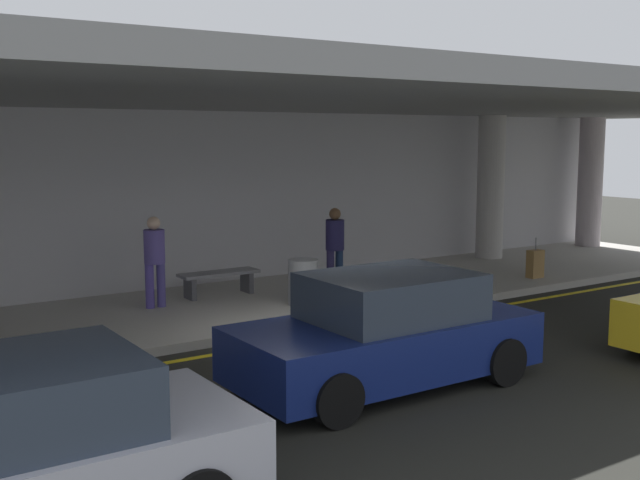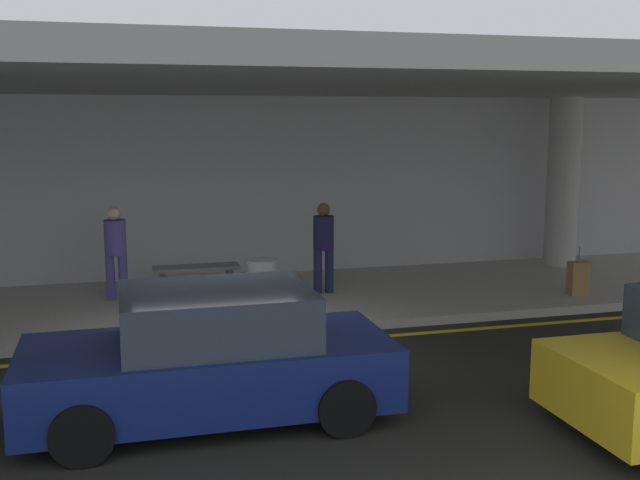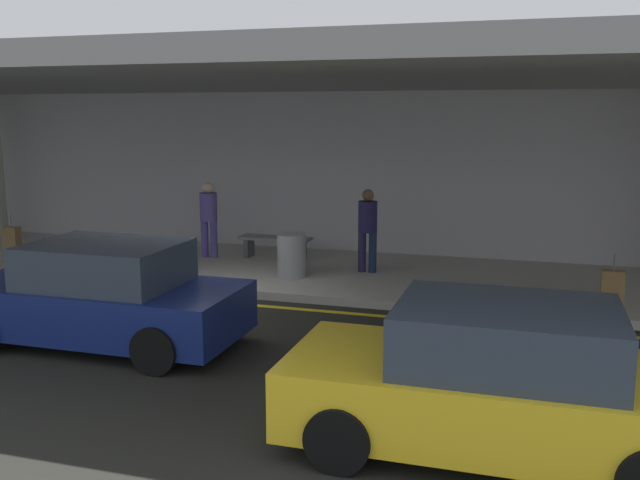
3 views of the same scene
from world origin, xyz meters
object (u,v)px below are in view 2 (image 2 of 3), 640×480
Objects in this scene: car_navy at (211,358)px; traveler_with_luggage at (116,247)px; suitcase_upright_secondary at (578,278)px; trash_bin_steel at (262,284)px; bench_metal at (196,273)px; person_waiting_for_ride at (324,242)px; support_column_left_mid at (563,182)px.

car_navy is 5.63m from traveler_with_luggage.
trash_bin_steel is at bearing 159.16° from suitcase_upright_secondary.
traveler_with_luggage reaches higher than trash_bin_steel.
traveler_with_luggage is 8.39m from suitcase_upright_secondary.
bench_metal is (1.44, 0.31, -0.61)m from traveler_with_luggage.
trash_bin_steel is at bearing 149.00° from person_waiting_for_ride.
car_navy is at bearing 109.21° from traveler_with_luggage.
suitcase_upright_secondary is at bearing 176.56° from traveler_with_luggage.
suitcase_upright_secondary is (7.18, 3.70, -0.25)m from car_navy.
support_column_left_mid is 8.16m from bench_metal.
person_waiting_for_ride is at bearing 33.02° from trash_bin_steel.
suitcase_upright_secondary reaches higher than trash_bin_steel.
bench_metal is 1.86m from trash_bin_steel.
traveler_with_luggage is at bearing -168.03° from bench_metal.
support_column_left_mid is 2.17× the size of person_waiting_for_ride.
person_waiting_for_ride is at bearing 147.17° from suitcase_upright_secondary.
traveler_with_luggage is 1.87× the size of suitcase_upright_secondary.
support_column_left_mid is 9.53m from traveler_with_luggage.
suitcase_upright_secondary is (8.16, -1.82, -0.65)m from traveler_with_luggage.
bench_metal is at bearing -158.90° from traveler_with_luggage.
person_waiting_for_ride is 1.98× the size of trash_bin_steel.
traveler_with_luggage reaches higher than suitcase_upright_secondary.
suitcase_upright_secondary reaches higher than bench_metal.
car_navy is at bearing 177.84° from person_waiting_for_ride.
car_navy is 2.44× the size of person_waiting_for_ride.
suitcase_upright_secondary is at bearing -17.55° from bench_metal.
bench_metal is (-8.01, -0.52, -1.47)m from support_column_left_mid.
trash_bin_steel is (-5.78, 0.53, 0.11)m from suitcase_upright_secondary.
car_navy is (-8.47, -6.35, -1.26)m from support_column_left_mid.
car_navy is 5.85m from bench_metal.
car_navy is 8.08m from suitcase_upright_secondary.
suitcase_upright_secondary is at bearing -5.19° from trash_bin_steel.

